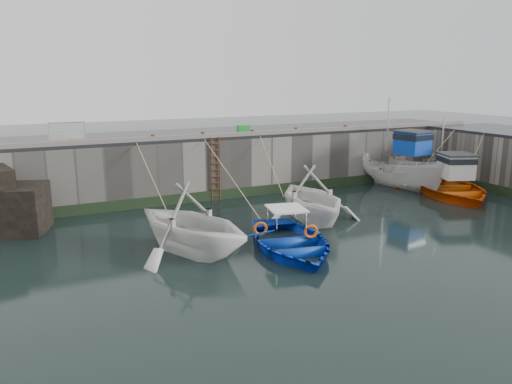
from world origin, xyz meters
name	(u,v)px	position (x,y,z in m)	size (l,w,h in m)	color
ground	(373,256)	(0.00, 0.00, 0.00)	(120.00, 120.00, 0.00)	black
quay_back	(232,161)	(0.00, 12.50, 1.50)	(30.00, 5.00, 3.00)	slate
road_back	(232,133)	(0.00, 12.50, 3.08)	(30.00, 5.00, 0.16)	black
kerb_back	(250,133)	(0.00, 10.15, 3.26)	(30.00, 0.30, 0.20)	slate
algae_back	(251,191)	(0.00, 9.96, 0.25)	(30.00, 0.08, 0.50)	black
ladder	(215,169)	(-2.00, 9.91, 1.59)	(0.51, 0.08, 3.20)	#3F1E0F
boat_near_white	(191,251)	(-5.57, 3.16, 0.00)	(4.57, 5.30, 2.79)	silver
boat_near_white_rope	(157,219)	(-5.57, 7.83, 0.00)	(0.04, 5.06, 3.10)	tan
boat_near_blue	(290,249)	(-2.26, 1.82, 0.00)	(3.86, 5.40, 1.12)	#0C39BC
boat_near_blue_rope	(233,214)	(-2.26, 7.16, 0.00)	(0.04, 6.25, 3.10)	tan
boat_near_blacktrim	(311,220)	(0.44, 4.76, 0.00)	(4.40, 5.10, 2.69)	white
boat_near_blacktrim_rope	(270,201)	(0.44, 8.63, 0.00)	(0.04, 3.78, 3.10)	tan
boat_far_white	(403,171)	(8.43, 8.05, 1.00)	(3.14, 6.34, 5.34)	silver
boat_far_orange	(449,187)	(9.48, 5.65, 0.44)	(6.83, 7.93, 4.38)	#EC5A0C
fish_crate	(243,128)	(0.66, 12.43, 3.32)	(0.65, 0.44, 0.32)	green
railing	(66,138)	(-8.75, 11.25, 3.36)	(1.60, 1.05, 1.00)	#A5A8AD
bollard_a	(153,137)	(-5.00, 10.25, 3.30)	(0.18, 0.18, 0.28)	#3F1E0F
bollard_b	(203,135)	(-2.50, 10.25, 3.30)	(0.18, 0.18, 0.28)	#3F1E0F
bollard_c	(252,132)	(0.20, 10.25, 3.30)	(0.18, 0.18, 0.28)	#3F1E0F
bollard_d	(296,130)	(2.80, 10.25, 3.30)	(0.18, 0.18, 0.28)	#3F1E0F
bollard_e	(345,128)	(6.00, 10.25, 3.30)	(0.18, 0.18, 0.28)	#3F1E0F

